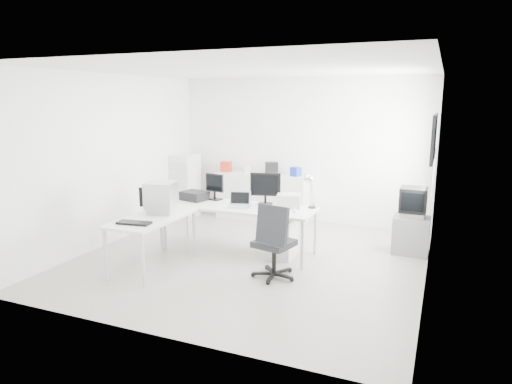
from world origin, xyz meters
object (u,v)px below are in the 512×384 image
at_px(lcd_monitor_large, 265,189).
at_px(laptop, 239,200).
at_px(sideboard, 262,197).
at_px(office_chair, 274,240).
at_px(side_desk, 153,242).
at_px(drawer_pedestal, 282,238).
at_px(crt_monitor, 161,196).
at_px(crt_tv, 413,202).
at_px(lcd_monitor_small, 215,187).
at_px(tv_cabinet, 411,235).
at_px(filing_cabinet, 186,186).
at_px(main_desk, 239,229).
at_px(inkjet_printer, 194,196).
at_px(laser_printer, 289,201).

relative_size(lcd_monitor_large, laptop, 1.38).
bearing_deg(sideboard, office_chair, -65.16).
distance_m(side_desk, sideboard, 3.14).
bearing_deg(sideboard, drawer_pedestal, -60.49).
bearing_deg(crt_monitor, crt_tv, 15.08).
bearing_deg(side_desk, sideboard, 81.94).
relative_size(side_desk, lcd_monitor_small, 3.23).
distance_m(lcd_monitor_small, tv_cabinet, 3.23).
relative_size(crt_tv, filing_cabinet, 0.39).
bearing_deg(drawer_pedestal, main_desk, -175.91).
bearing_deg(side_desk, lcd_monitor_large, 48.37).
bearing_deg(sideboard, side_desk, -98.06).
relative_size(tv_cabinet, sideboard, 0.32).
relative_size(inkjet_printer, lcd_monitor_small, 0.94).
xyz_separation_m(lcd_monitor_small, filing_cabinet, (-1.42, 1.41, -0.33)).
bearing_deg(crt_monitor, sideboard, 67.96).
relative_size(main_desk, office_chair, 2.26).
height_order(laptop, tv_cabinet, laptop).
xyz_separation_m(main_desk, drawer_pedestal, (0.70, 0.05, -0.08)).
xyz_separation_m(drawer_pedestal, lcd_monitor_large, (-0.35, 0.20, 0.70)).
bearing_deg(lcd_monitor_large, filing_cabinet, 135.48).
bearing_deg(laser_printer, drawer_pedestal, -121.64).
bearing_deg(tv_cabinet, filing_cabinet, 171.26).
bearing_deg(crt_monitor, lcd_monitor_small, 61.46).
bearing_deg(main_desk, side_desk, -127.69).
bearing_deg(office_chair, drawer_pedestal, 115.76).
bearing_deg(office_chair, lcd_monitor_small, 157.48).
relative_size(lcd_monitor_small, office_chair, 0.41).
bearing_deg(tv_cabinet, laser_printer, -157.03).
bearing_deg(lcd_monitor_large, crt_monitor, -150.69).
bearing_deg(lcd_monitor_large, laser_printer, -17.49).
bearing_deg(laptop, side_desk, -145.75).
bearing_deg(sideboard, tv_cabinet, -19.46).
bearing_deg(main_desk, crt_tv, 21.06).
bearing_deg(lcd_monitor_small, sideboard, 96.99).
xyz_separation_m(tv_cabinet, sideboard, (-2.94, 1.04, 0.17)).
height_order(main_desk, filing_cabinet, filing_cabinet).
bearing_deg(main_desk, crt_monitor, -135.00).
distance_m(main_desk, side_desk, 1.39).
distance_m(main_desk, laser_printer, 0.92).
bearing_deg(crt_monitor, lcd_monitor_large, 29.22).
distance_m(office_chair, crt_tv, 2.42).
relative_size(main_desk, tv_cabinet, 4.04).
bearing_deg(main_desk, tv_cabinet, 21.06).
height_order(drawer_pedestal, laser_printer, laser_printer).
xyz_separation_m(side_desk, drawer_pedestal, (1.55, 1.15, -0.08)).
distance_m(main_desk, tv_cabinet, 2.71).
bearing_deg(office_chair, filing_cabinet, 152.70).
relative_size(crt_monitor, crt_tv, 1.03).
height_order(lcd_monitor_large, crt_monitor, crt_monitor).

